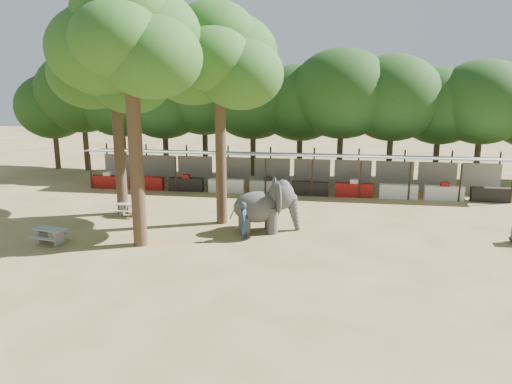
# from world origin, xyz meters

# --- Properties ---
(ground) EXTENTS (100.00, 100.00, 0.00)m
(ground) POSITION_xyz_m (0.00, 0.00, 0.00)
(ground) COLOR brown
(ground) RESTS_ON ground
(vendor_stalls) EXTENTS (28.00, 2.99, 2.80)m
(vendor_stalls) POSITION_xyz_m (-0.00, 13.84, 1.18)
(vendor_stalls) COLOR #A6A9AE
(vendor_stalls) RESTS_ON ground
(yard_tree_left) EXTENTS (7.10, 6.90, 11.02)m
(yard_tree_left) POSITION_xyz_m (-9.13, 7.19, 8.20)
(yard_tree_left) COLOR #332316
(yard_tree_left) RESTS_ON ground
(yard_tree_center) EXTENTS (7.10, 6.90, 12.04)m
(yard_tree_center) POSITION_xyz_m (-6.13, 2.19, 9.21)
(yard_tree_center) COLOR #332316
(yard_tree_center) RESTS_ON ground
(yard_tree_back) EXTENTS (7.10, 6.90, 11.36)m
(yard_tree_back) POSITION_xyz_m (-3.13, 6.19, 8.54)
(yard_tree_back) COLOR #332316
(yard_tree_back) RESTS_ON ground
(backdrop_trees) EXTENTS (46.46, 5.95, 8.33)m
(backdrop_trees) POSITION_xyz_m (0.00, 19.00, 5.51)
(backdrop_trees) COLOR #332316
(backdrop_trees) RESTS_ON ground
(elephant) EXTENTS (3.56, 2.62, 2.65)m
(elephant) POSITION_xyz_m (-0.48, 4.89, 1.32)
(elephant) COLOR #3B3839
(elephant) RESTS_ON ground
(handler) EXTENTS (0.45, 0.67, 1.86)m
(handler) POSITION_xyz_m (-1.35, 3.51, 0.93)
(handler) COLOR #26384C
(handler) RESTS_ON ground
(picnic_table_near) EXTENTS (1.74, 1.63, 0.74)m
(picnic_table_near) POSITION_xyz_m (-10.24, 1.53, 0.48)
(picnic_table_near) COLOR gray
(picnic_table_near) RESTS_ON ground
(picnic_table_far) EXTENTS (1.40, 1.26, 0.69)m
(picnic_table_far) POSITION_xyz_m (-8.41, 6.58, 0.45)
(picnic_table_far) COLOR gray
(picnic_table_far) RESTS_ON ground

